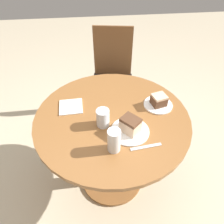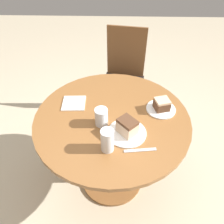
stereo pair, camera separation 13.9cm
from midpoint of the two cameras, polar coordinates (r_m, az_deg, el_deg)
The scene contains 11 objects.
ground_plane at distance 2.01m, azimuth -2.07°, elevation -16.75°, with size 8.00×8.00×0.00m, color beige.
table at distance 1.56m, azimuth -2.57°, elevation -6.31°, with size 1.02×1.02×0.74m.
chair at distance 2.24m, azimuth -1.72°, elevation 9.06°, with size 0.46×0.48×0.96m.
plate_near at distance 1.32m, azimuth 1.69°, elevation -5.16°, with size 0.23×0.23×0.01m.
plate_far at distance 1.52m, azimuth 9.38°, elevation 1.76°, with size 0.20×0.20×0.01m.
cake_slice_near at distance 1.28m, azimuth 1.74°, elevation -3.53°, with size 0.14×0.14×0.10m.
cake_slice_far at distance 1.49m, azimuth 9.57°, elevation 3.00°, with size 0.11×0.11×0.08m.
glass_lemonade at distance 1.19m, azimuth -2.85°, elevation -7.84°, with size 0.07×0.07×0.15m.
glass_water at distance 1.34m, azimuth -5.37°, elevation -1.92°, with size 0.08×0.08×0.12m.
napkin_stack at distance 1.52m, azimuth -13.28°, elevation 1.23°, with size 0.16×0.16×0.01m.
fork at distance 1.26m, azimuth 5.72°, elevation -9.20°, with size 0.18×0.04×0.00m.
Camera 1 is at (-0.11, -1.02, 1.73)m, focal length 35.00 mm.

